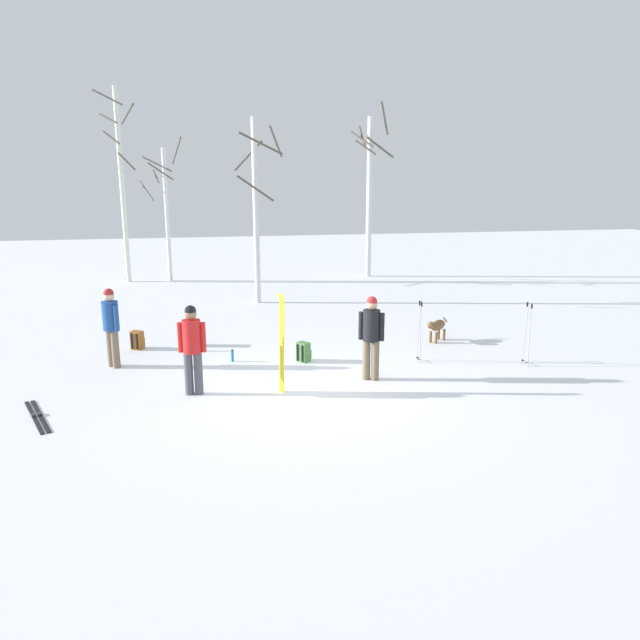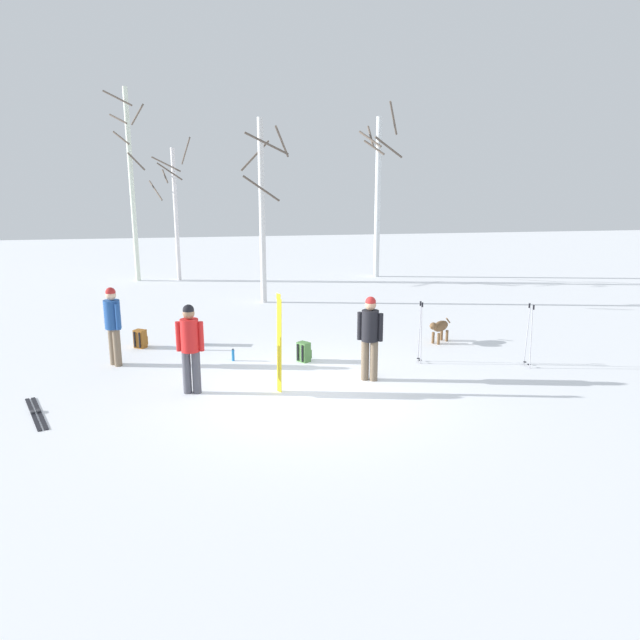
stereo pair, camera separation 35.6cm
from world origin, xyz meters
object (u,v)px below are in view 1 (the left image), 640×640
Objects in this scene: backpack_1 at (137,340)px; backpack_2 at (192,337)px; ski_poles_1 at (527,332)px; birch_tree_3 at (370,192)px; person_1 at (371,333)px; birch_tree_0 at (122,182)px; person_0 at (111,323)px; ski_pair_planted_0 at (282,344)px; ski_pair_lying_0 at (37,416)px; water_bottle_0 at (199,346)px; person_2 at (192,344)px; backpack_0 at (304,352)px; birch_tree_2 at (256,207)px; dog at (437,327)px; water_bottle_1 at (232,356)px; birch_tree_1 at (166,210)px; ski_poles_0 at (420,330)px.

backpack_2 is at bearing 1.82° from backpack_1.
backpack_1 is (-8.41, 2.85, -0.52)m from ski_poles_1.
backpack_2 is 0.07× the size of birch_tree_3.
person_1 is 5.83m from backpack_1.
birch_tree_0 is (-9.66, 12.52, 3.01)m from ski_poles_1.
person_0 is 0.90× the size of ski_pair_planted_0.
birch_tree_0 reaches higher than birch_tree_3.
person_1 reaches higher than backpack_2.
ski_poles_1 reaches higher than ski_pair_lying_0.
person_0 is 1.57m from backpack_1.
person_2 is at bearing -91.40° from water_bottle_0.
person_0 is 3.90× the size of backpack_0.
ski_pair_planted_0 is 0.33× the size of birch_tree_2.
person_0 and person_1 have the same top height.
backpack_0 is at bearing -66.46° from birch_tree_0.
birch_tree_3 reaches higher than person_2.
backpack_1 is 0.06× the size of birch_tree_0.
birch_tree_3 is (8.51, 10.45, 2.37)m from person_0.
dog is (2.37, 2.44, -0.59)m from person_1.
person_0 reaches higher than backpack_2.
person_1 is at bearing 7.37° from ski_pair_lying_0.
water_bottle_0 is at bearing -125.08° from birch_tree_3.
water_bottle_1 is 11.42m from birch_tree_1.
birch_tree_3 is at bearing -3.09° from birch_tree_1.
birch_tree_1 is at bearing 86.53° from person_0.
backpack_2 is 0.52m from water_bottle_0.
person_2 is at bearing -118.60° from birch_tree_3.
birch_tree_3 reaches higher than ski_pair_lying_0.
birch_tree_1 is (1.59, 13.51, 2.71)m from ski_pair_lying_0.
person_0 is 8.91m from ski_poles_1.
ski_pair_lying_0 is 4.43m from water_bottle_0.
birch_tree_2 is at bearing -57.73° from birch_tree_1.
birch_tree_1 is at bearing 99.62° from water_bottle_1.
person_2 is 2.97m from backpack_0.
ski_pair_lying_0 is 9.79m from ski_poles_1.
person_0 is 1.00× the size of person_1.
birch_tree_1 is 5.65m from birch_tree_2.
ski_poles_1 reaches higher than backpack_1.
dog is 7.25m from birch_tree_2.
birch_tree_1 is (-6.90, 10.28, 2.33)m from dog.
person_0 reaches higher than backpack_1.
ski_pair_planted_0 is 4.40m from ski_pair_lying_0.
backpack_2 reaches higher than water_bottle_1.
backpack_1 is at bearing 146.71° from water_bottle_1.
backpack_0 is at bearing -5.54° from person_0.
backpack_0 and backpack_2 have the same top height.
person_0 is 2.16m from water_bottle_0.
backpack_2 is at bearing 155.66° from ski_poles_0.
birch_tree_1 is (-3.41, 11.27, 2.51)m from backpack_0.
person_2 is 2.26m from water_bottle_1.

